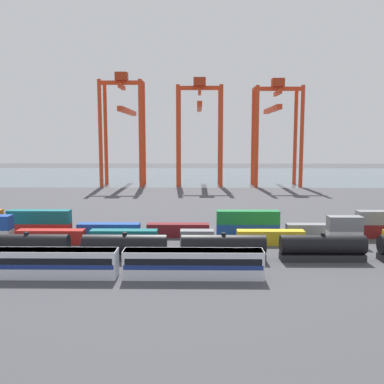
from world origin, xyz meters
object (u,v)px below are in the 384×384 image
gantry_crane_east (276,121)px  shipping_container_11 (40,230)px  shipping_container_17 (318,231)px  freight_tank_row (223,247)px  gantry_crane_west (124,119)px  gantry_crane_central (199,120)px  passenger_train (120,262)px

gantry_crane_east → shipping_container_11: bearing=-123.3°
shipping_container_17 → gantry_crane_east: bearing=85.1°
gantry_crane_east → freight_tank_row: bearing=-103.8°
shipping_container_17 → freight_tank_row: bearing=-139.8°
shipping_container_17 → gantry_crane_east: gantry_crane_east is taller
freight_tank_row → shipping_container_11: bearing=155.0°
shipping_container_17 → gantry_crane_west: size_ratio=0.27×
shipping_container_17 → gantry_crane_central: (-22.66, 95.39, 25.29)m
freight_tank_row → gantry_crane_central: (-3.41, 111.68, 24.50)m
gantry_crane_west → gantry_crane_east: (61.70, -0.53, -0.79)m
passenger_train → gantry_crane_west: gantry_crane_west is taller
freight_tank_row → shipping_container_11: (-34.99, 16.30, -0.79)m
passenger_train → gantry_crane_east: bearing=70.7°
gantry_crane_west → shipping_container_11: bearing=-90.4°
passenger_train → shipping_container_17: 42.21m
freight_tank_row → shipping_container_17: 25.24m
shipping_container_11 → gantry_crane_east: gantry_crane_east is taller
freight_tank_row → shipping_container_11: 38.61m
passenger_train → shipping_container_11: passenger_train is taller
shipping_container_11 → gantry_crane_central: (31.59, 95.39, 25.29)m
shipping_container_17 → gantry_crane_east: 98.56m
gantry_crane_central → passenger_train: bearing=-95.4°
freight_tank_row → gantry_crane_central: gantry_crane_central is taller
shipping_container_17 → gantry_crane_east: (8.19, 95.02, 24.85)m
passenger_train → shipping_container_17: (33.97, 25.03, -0.84)m
gantry_crane_central → gantry_crane_west: bearing=179.7°
freight_tank_row → shipping_container_17: size_ratio=6.23×
gantry_crane_central → gantry_crane_east: bearing=-0.7°
gantry_crane_west → gantry_crane_central: gantry_crane_west is taller
gantry_crane_central → shipping_container_11: bearing=-108.3°
shipping_container_17 → passenger_train: bearing=-143.6°
shipping_container_11 → gantry_crane_east: (62.44, 95.02, 24.85)m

